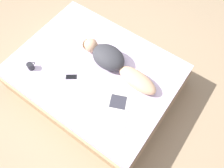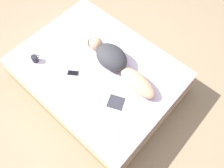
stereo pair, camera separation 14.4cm
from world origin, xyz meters
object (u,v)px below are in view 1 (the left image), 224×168
Objects in this scene: person at (114,62)px; open_magazine at (116,112)px; coffee_mug at (31,66)px; cell_phone at (71,77)px.

open_magazine is at bearing -136.32° from person.
open_magazine is at bearing -83.45° from coffee_mug.
cell_phone is at bearing -68.68° from coffee_mug.
open_magazine is 0.74m from cell_phone.
cell_phone is at bearing 148.39° from person.
cell_phone is at bearing 61.92° from open_magazine.
open_magazine is (-0.51, -0.39, -0.10)m from person.
coffee_mug is 0.55m from cell_phone.
open_magazine is 5.22× the size of coffee_mug.
person reaches higher than open_magazine.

